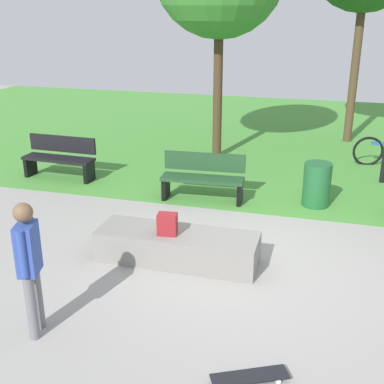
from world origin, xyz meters
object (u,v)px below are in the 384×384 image
object	(u,v)px
backpack_on_ledge	(167,224)
trash_bin	(317,185)
concrete_ledge	(177,247)
park_bench_near_path	(60,157)
skateboard_by_ledge	(250,377)
skater_performing_trick	(29,260)
park_bench_by_oak	(203,176)

from	to	relation	value
backpack_on_ledge	trash_bin	world-z (taller)	trash_bin
concrete_ledge	park_bench_near_path	size ratio (longest dim) A/B	1.48
concrete_ledge	skateboard_by_ledge	bearing A→B (deg)	-57.17
backpack_on_ledge	skater_performing_trick	distance (m)	2.25
concrete_ledge	trash_bin	world-z (taller)	trash_bin
skater_performing_trick	park_bench_near_path	distance (m)	5.75
park_bench_near_path	trash_bin	bearing A→B (deg)	-1.94
skater_performing_trick	trash_bin	distance (m)	5.79
skater_performing_trick	trash_bin	size ratio (longest dim) A/B	1.95
skater_performing_trick	park_bench_by_oak	size ratio (longest dim) A/B	1.01
trash_bin	park_bench_near_path	bearing A→B (deg)	178.06
park_bench_near_path	trash_bin	distance (m)	5.52
skater_performing_trick	park_bench_by_oak	world-z (taller)	skater_performing_trick
backpack_on_ledge	skater_performing_trick	size ratio (longest dim) A/B	0.20
concrete_ledge	park_bench_by_oak	bearing A→B (deg)	95.73
park_bench_near_path	backpack_on_ledge	bearing A→B (deg)	-41.65
concrete_ledge	skateboard_by_ledge	distance (m)	2.71
concrete_ledge	skater_performing_trick	xyz separation A→B (m)	(-1.08, -2.11, 0.72)
backpack_on_ledge	skateboard_by_ledge	distance (m)	2.76
skater_performing_trick	park_bench_near_path	xyz separation A→B (m)	(-2.55, 5.13, -0.47)
concrete_ledge	trash_bin	xyz separation A→B (m)	(1.90, 2.84, 0.18)
park_bench_by_oak	skater_performing_trick	bearing A→B (deg)	-99.95
park_bench_near_path	park_bench_by_oak	size ratio (longest dim) A/B	0.99
concrete_ledge	park_bench_near_path	xyz separation A→B (m)	(-3.62, 3.02, 0.25)
backpack_on_ledge	park_bench_by_oak	size ratio (longest dim) A/B	0.20
skater_performing_trick	concrete_ledge	bearing A→B (deg)	62.94
backpack_on_ledge	park_bench_near_path	world-z (taller)	park_bench_near_path
backpack_on_ledge	skateboard_by_ledge	bearing A→B (deg)	118.65
skateboard_by_ledge	concrete_ledge	bearing A→B (deg)	122.83
park_bench_near_path	park_bench_by_oak	xyz separation A→B (m)	(3.36, -0.46, 0.00)
skateboard_by_ledge	skater_performing_trick	bearing A→B (deg)	176.29
skateboard_by_ledge	park_bench_by_oak	world-z (taller)	park_bench_by_oak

